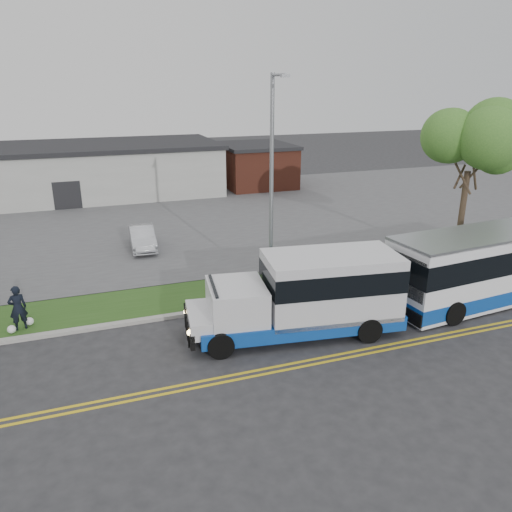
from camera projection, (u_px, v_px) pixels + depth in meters
name	position (u px, v px, depth m)	size (l,w,h in m)	color
ground	(227.00, 322.00, 20.30)	(140.00, 140.00, 0.00)	#28282B
lane_line_north	(259.00, 370.00, 16.87)	(70.00, 0.12, 0.01)	gold
lane_line_south	(262.00, 375.00, 16.61)	(70.00, 0.12, 0.01)	gold
curb	(219.00, 309.00, 21.25)	(80.00, 0.30, 0.15)	#9E9B93
verge	(209.00, 294.00, 22.86)	(80.00, 3.30, 0.10)	#284D19
parking_lot	(159.00, 219.00, 35.40)	(80.00, 25.00, 0.10)	#4C4C4F
commercial_building	(66.00, 171.00, 41.68)	(25.40, 10.40, 4.35)	#9E9E99
brick_wing	(255.00, 165.00, 46.10)	(6.30, 7.30, 3.90)	brown
tree_east	(471.00, 145.00, 25.37)	(5.20, 5.20, 8.33)	#31221B
streetlight_near	(272.00, 178.00, 21.95)	(0.35, 1.53, 9.50)	gray
shuttle_bus	(310.00, 292.00, 18.93)	(8.43, 3.69, 3.13)	#0E3E98
transit_bus	(505.00, 263.00, 22.19)	(11.76, 3.64, 3.21)	white
pedestrian	(18.00, 308.00, 19.18)	(0.66, 0.43, 1.81)	black
parked_car_a	(142.00, 238.00, 28.75)	(1.35, 3.88, 1.28)	#B6B7BE
grocery_bag_left	(12.00, 329.00, 19.11)	(0.32, 0.32, 0.32)	white
grocery_bag_right	(30.00, 321.00, 19.74)	(0.32, 0.32, 0.32)	white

